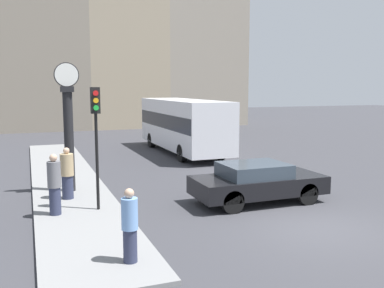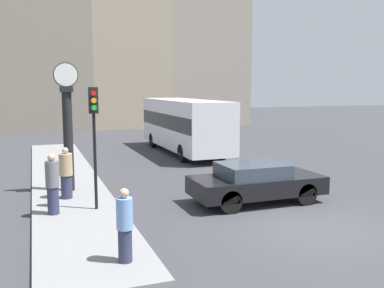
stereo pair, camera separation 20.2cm
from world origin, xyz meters
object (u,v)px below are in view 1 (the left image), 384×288
(sedan_car, at_px, (257,182))
(traffic_light_near, at_px, (96,122))
(street_clock, at_px, (69,129))
(pedestrian_grey_jacket, at_px, (54,185))
(pedestrian_blue_stripe, at_px, (130,226))
(bus_distant, at_px, (183,123))
(pedestrian_tan_coat, at_px, (67,174))

(sedan_car, xyz_separation_m, traffic_light_near, (-5.00, 0.67, 2.02))
(street_clock, bearing_deg, sedan_car, -31.15)
(traffic_light_near, height_order, pedestrian_grey_jacket, traffic_light_near)
(street_clock, relative_size, pedestrian_blue_stripe, 2.83)
(traffic_light_near, bearing_deg, pedestrian_blue_stripe, -89.72)
(sedan_car, distance_m, bus_distant, 10.90)
(pedestrian_tan_coat, bearing_deg, bus_distant, 50.28)
(street_clock, relative_size, pedestrian_grey_jacket, 2.53)
(sedan_car, height_order, bus_distant, bus_distant)
(sedan_car, relative_size, pedestrian_blue_stripe, 2.73)
(traffic_light_near, distance_m, pedestrian_blue_stripe, 4.53)
(bus_distant, height_order, pedestrian_tan_coat, bus_distant)
(pedestrian_blue_stripe, distance_m, pedestrian_grey_jacket, 4.25)
(sedan_car, height_order, pedestrian_tan_coat, pedestrian_tan_coat)
(bus_distant, distance_m, pedestrian_blue_stripe, 15.61)
(bus_distant, relative_size, pedestrian_blue_stripe, 5.81)
(bus_distant, bearing_deg, street_clock, -132.83)
(bus_distant, bearing_deg, pedestrian_blue_stripe, -113.87)
(sedan_car, bearing_deg, traffic_light_near, 172.40)
(sedan_car, bearing_deg, pedestrian_blue_stripe, -145.00)
(pedestrian_blue_stripe, bearing_deg, sedan_car, 35.00)
(traffic_light_near, bearing_deg, street_clock, 101.53)
(sedan_car, distance_m, pedestrian_tan_coat, 6.17)
(traffic_light_near, relative_size, street_clock, 0.81)
(sedan_car, relative_size, street_clock, 0.96)
(sedan_car, xyz_separation_m, pedestrian_blue_stripe, (-4.98, -3.49, 0.21))
(bus_distant, distance_m, pedestrian_grey_jacket, 12.72)
(traffic_light_near, relative_size, pedestrian_blue_stripe, 2.30)
(street_clock, height_order, pedestrian_tan_coat, street_clock)
(traffic_light_near, bearing_deg, pedestrian_grey_jacket, -175.51)
(pedestrian_blue_stripe, bearing_deg, pedestrian_tan_coat, 97.49)
(street_clock, distance_m, pedestrian_tan_coat, 1.73)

